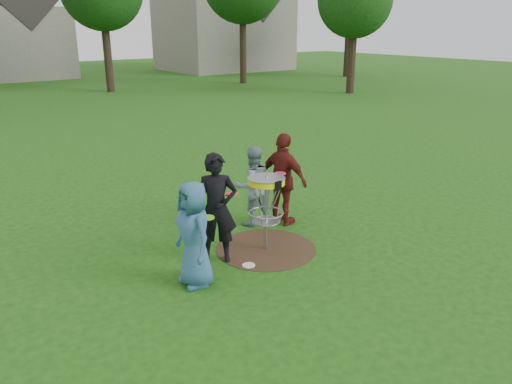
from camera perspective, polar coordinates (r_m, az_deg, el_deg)
ground at (r=9.04m, az=1.14°, el=-6.51°), size 100.00×100.00×0.00m
dirt_patch at (r=9.04m, az=1.14°, el=-6.48°), size 1.80×1.80×0.01m
player_blue at (r=7.61m, az=-7.08°, el=-4.82°), size 0.58×0.85×1.66m
player_black at (r=8.28m, az=-4.51°, el=-1.93°), size 0.82×0.73×1.88m
player_grey at (r=9.85m, az=-0.42°, el=0.69°), size 0.90×0.77×1.61m
player_maroon at (r=9.85m, az=3.15°, el=1.41°), size 0.69×1.16×1.86m
disc_on_grass at (r=8.43m, az=-0.85°, el=-8.39°), size 0.22×0.22×0.02m
disc_golf_basket at (r=8.66m, az=1.19°, el=-0.39°), size 0.66×0.67×1.38m
held_discs at (r=8.76m, az=-1.16°, el=0.22°), size 2.38×1.36×0.18m
house_row at (r=40.73m, az=-23.81°, el=17.58°), size 44.50×10.65×11.62m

